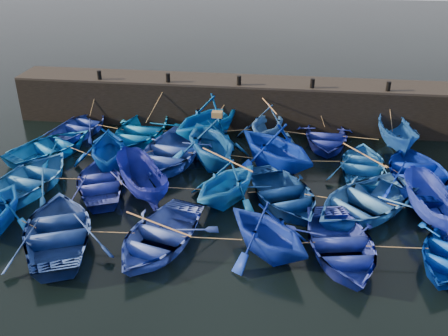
# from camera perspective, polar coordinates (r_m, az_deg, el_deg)

# --- Properties ---
(ground) EXTENTS (120.00, 120.00, 0.00)m
(ground) POSITION_cam_1_polar(r_m,az_deg,el_deg) (20.39, -1.17, -5.83)
(ground) COLOR black
(ground) RESTS_ON ground
(quay_wall) EXTENTS (26.00, 2.50, 2.50)m
(quay_wall) POSITION_cam_1_polar(r_m,az_deg,el_deg) (29.24, 1.86, 7.45)
(quay_wall) COLOR black
(quay_wall) RESTS_ON ground
(quay_top) EXTENTS (26.00, 2.50, 0.12)m
(quay_top) POSITION_cam_1_polar(r_m,az_deg,el_deg) (28.82, 1.90, 9.90)
(quay_top) COLOR black
(quay_top) RESTS_ON quay_wall
(bollard_0) EXTENTS (0.24, 0.24, 0.50)m
(bollard_0) POSITION_cam_1_polar(r_m,az_deg,el_deg) (29.71, -14.07, 10.27)
(bollard_0) COLOR black
(bollard_0) RESTS_ON quay_top
(bollard_1) EXTENTS (0.24, 0.24, 0.50)m
(bollard_1) POSITION_cam_1_polar(r_m,az_deg,el_deg) (28.53, -6.42, 10.22)
(bollard_1) COLOR black
(bollard_1) RESTS_ON quay_top
(bollard_2) EXTENTS (0.24, 0.24, 0.50)m
(bollard_2) POSITION_cam_1_polar(r_m,az_deg,el_deg) (27.88, 1.73, 9.97)
(bollard_2) COLOR black
(bollard_2) RESTS_ON quay_top
(bollard_3) EXTENTS (0.24, 0.24, 0.50)m
(bollard_3) POSITION_cam_1_polar(r_m,az_deg,el_deg) (27.79, 10.07, 9.51)
(bollard_3) COLOR black
(bollard_3) RESTS_ON quay_top
(bollard_4) EXTENTS (0.24, 0.24, 0.50)m
(bollard_4) POSITION_cam_1_polar(r_m,az_deg,el_deg) (28.27, 18.28, 8.86)
(bollard_4) COLOR black
(bollard_4) RESTS_ON quay_top
(boat_0) EXTENTS (4.11, 5.04, 0.92)m
(boat_0) POSITION_cam_1_polar(r_m,az_deg,el_deg) (29.20, -15.91, 4.70)
(boat_0) COLOR navy
(boat_0) RESTS_ON ground
(boat_1) EXTENTS (4.25, 5.66, 1.12)m
(boat_1) POSITION_cam_1_polar(r_m,az_deg,el_deg) (27.53, -9.57, 4.24)
(boat_1) COLOR #085BA8
(boat_1) RESTS_ON ground
(boat_2) EXTENTS (6.12, 6.29, 2.53)m
(boat_2) POSITION_cam_1_polar(r_m,az_deg,el_deg) (26.94, -1.81, 5.73)
(boat_2) COLOR #00479D
(boat_2) RESTS_ON ground
(boat_3) EXTENTS (4.06, 4.45, 2.00)m
(boat_3) POSITION_cam_1_polar(r_m,az_deg,el_deg) (27.14, 4.98, 5.20)
(boat_3) COLOR #3062BA
(boat_3) RESTS_ON ground
(boat_4) EXTENTS (3.46, 4.81, 0.99)m
(boat_4) POSITION_cam_1_polar(r_m,az_deg,el_deg) (27.13, 11.54, 3.57)
(boat_4) COLOR navy
(boat_4) RESTS_ON ground
(boat_5) EXTENTS (1.92, 4.28, 1.61)m
(boat_5) POSITION_cam_1_polar(r_m,az_deg,el_deg) (27.36, 19.18, 3.48)
(boat_5) COLOR navy
(boat_5) RESTS_ON ground
(boat_6) EXTENTS (5.34, 5.77, 0.98)m
(boat_6) POSITION_cam_1_polar(r_m,az_deg,el_deg) (26.90, -19.18, 2.33)
(boat_6) COLOR #0855AD
(boat_6) RESTS_ON ground
(boat_7) EXTENTS (4.60, 4.96, 2.15)m
(boat_7) POSITION_cam_1_polar(r_m,az_deg,el_deg) (24.61, -13.09, 2.37)
(boat_7) COLOR #013393
(boat_7) RESTS_ON ground
(boat_8) EXTENTS (4.69, 6.11, 1.18)m
(boat_8) POSITION_cam_1_polar(r_m,az_deg,el_deg) (24.82, -6.10, 1.94)
(boat_8) COLOR #2945A6
(boat_8) RESTS_ON ground
(boat_9) EXTENTS (5.83, 6.12, 2.51)m
(boat_9) POSITION_cam_1_polar(r_m,az_deg,el_deg) (24.16, -1.47, 3.10)
(boat_9) COLOR #0C4890
(boat_9) RESTS_ON ground
(boat_10) EXTENTS (6.30, 6.31, 2.52)m
(boat_10) POSITION_cam_1_polar(r_m,az_deg,el_deg) (23.72, 6.02, 2.49)
(boat_10) COLOR #0321A3
(boat_10) RESTS_ON ground
(boat_11) EXTENTS (3.75, 4.84, 0.93)m
(boat_11) POSITION_cam_1_polar(r_m,az_deg,el_deg) (24.56, 15.59, 0.42)
(boat_11) COLOR #1756A4
(boat_11) RESTS_ON ground
(boat_12) EXTENTS (4.18, 5.69, 1.15)m
(boat_12) POSITION_cam_1_polar(r_m,az_deg,el_deg) (24.23, 21.39, -0.61)
(boat_12) COLOR #021A96
(boat_12) RESTS_ON ground
(boat_13) EXTENTS (4.40, 5.55, 1.04)m
(boat_13) POSITION_cam_1_polar(r_m,az_deg,el_deg) (23.96, -21.10, -1.03)
(boat_13) COLOR #1A58A2
(boat_13) RESTS_ON ground
(boat_14) EXTENTS (4.55, 5.18, 0.89)m
(boat_14) POSITION_cam_1_polar(r_m,az_deg,el_deg) (22.78, -13.97, -1.60)
(boat_14) COLOR #273493
(boat_14) RESTS_ON ground
(boat_15) EXTENTS (3.74, 4.36, 1.63)m
(boat_15) POSITION_cam_1_polar(r_m,az_deg,el_deg) (21.78, -9.42, -1.41)
(boat_15) COLOR navy
(boat_15) RESTS_ON ground
(boat_16) EXTENTS (4.83, 5.01, 2.03)m
(boat_16) POSITION_cam_1_polar(r_m,az_deg,el_deg) (20.99, 0.32, -1.56)
(boat_16) COLOR blue
(boat_16) RESTS_ON ground
(boat_17) EXTENTS (5.35, 6.00, 1.03)m
(boat_17) POSITION_cam_1_polar(r_m,az_deg,el_deg) (21.26, 6.75, -2.92)
(boat_17) COLOR navy
(boat_17) RESTS_ON ground
(boat_18) EXTENTS (6.69, 6.71, 1.15)m
(boat_18) POSITION_cam_1_polar(r_m,az_deg,el_deg) (21.25, 15.74, -3.66)
(boat_18) COLOR blue
(boat_18) RESTS_ON ground
(boat_19) EXTENTS (2.32, 4.29, 1.57)m
(boat_19) POSITION_cam_1_polar(r_m,az_deg,el_deg) (21.45, 22.46, -3.86)
(boat_19) COLOR #192D9F
(boat_19) RESTS_ON ground
(boat_21) EXTENTS (5.52, 6.34, 1.10)m
(boat_21) POSITION_cam_1_polar(r_m,az_deg,el_deg) (19.75, -18.35, -6.70)
(boat_21) COLOR navy
(boat_21) RESTS_ON ground
(boat_22) EXTENTS (4.68, 5.64, 1.01)m
(boat_22) POSITION_cam_1_polar(r_m,az_deg,el_deg) (18.66, -7.49, -7.70)
(boat_22) COLOR blue
(boat_22) RESTS_ON ground
(boat_23) EXTENTS (5.13, 5.12, 2.05)m
(boat_23) POSITION_cam_1_polar(r_m,az_deg,el_deg) (17.93, 5.01, -7.15)
(boat_23) COLOR #0C269D
(boat_23) RESTS_ON ground
(boat_24) EXTENTS (4.41, 5.52, 1.02)m
(boat_24) POSITION_cam_1_polar(r_m,az_deg,el_deg) (18.51, 13.16, -8.57)
(boat_24) COLOR #2335AD
(boat_24) RESTS_ON ground
(wooden_crate) EXTENTS (0.49, 0.38, 0.27)m
(wooden_crate) POSITION_cam_1_polar(r_m,az_deg,el_deg) (23.58, -0.78, 6.15)
(wooden_crate) COLOR brown
(wooden_crate) RESTS_ON boat_9
(mooring_ropes) EXTENTS (17.15, 11.86, 2.10)m
(mooring_ropes) POSITION_cam_1_polar(r_m,az_deg,el_deg) (24.32, 0.45, 2.30)
(mooring_ropes) COLOR tan
(mooring_ropes) RESTS_ON ground
(loose_oars) EXTENTS (10.42, 12.52, 1.16)m
(loose_oars) POSITION_cam_1_polar(r_m,az_deg,el_deg) (22.19, 4.30, 1.50)
(loose_oars) COLOR #99724C
(loose_oars) RESTS_ON ground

